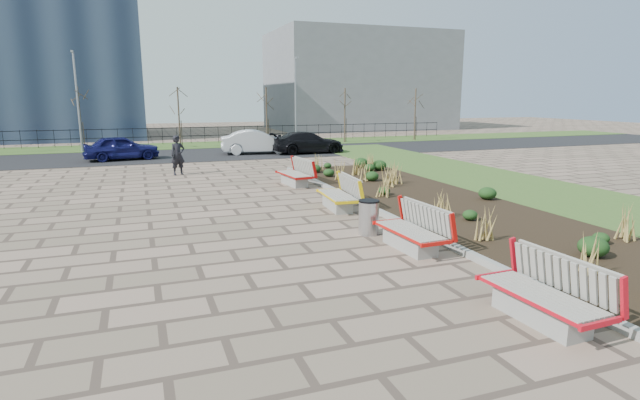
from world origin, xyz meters
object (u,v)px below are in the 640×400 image
object	(u,v)px
bench_b	(410,228)
lamp_west	(78,103)
pedestrian	(178,155)
lamp_east	(296,102)
car_silver	(257,142)
bench_a	(541,291)
car_black	(308,142)
bench_d	(294,173)
car_blue	(122,148)
bench_c	(337,193)
litter_bin	(369,218)

from	to	relation	value
bench_b	lamp_west	xyz separation A→B (m)	(-9.00, 24.83, 2.54)
pedestrian	lamp_east	xyz separation A→B (m)	(9.06, 11.60, 2.16)
car_silver	bench_a	bearing A→B (deg)	-175.86
bench_a	lamp_east	xyz separation A→B (m)	(5.00, 28.80, 2.54)
car_black	lamp_east	world-z (taller)	lamp_east
bench_d	car_blue	size ratio (longest dim) A/B	0.54
lamp_east	bench_c	bearing A→B (deg)	-103.75
bench_d	car_black	distance (m)	11.14
pedestrian	lamp_east	bearing A→B (deg)	35.03
pedestrian	bench_c	bearing A→B (deg)	-82.30
bench_c	car_silver	xyz separation A→B (m)	(1.09, 15.72, 0.23)
litter_bin	pedestrian	world-z (taller)	pedestrian
car_silver	bench_b	bearing A→B (deg)	-176.37
bench_c	car_blue	world-z (taller)	car_blue
bench_b	pedestrian	distance (m)	13.85
bench_c	lamp_east	distance (m)	21.18
bench_b	lamp_west	world-z (taller)	lamp_west
bench_d	lamp_east	distance (m)	16.84
bench_b	litter_bin	world-z (taller)	bench_b
bench_b	car_silver	size ratio (longest dim) A/B	0.49
bench_a	litter_bin	bearing A→B (deg)	90.69
car_silver	car_black	size ratio (longest dim) A/B	0.96
bench_a	car_silver	distance (m)	24.12
car_blue	lamp_east	size ratio (longest dim) A/B	0.65
bench_c	lamp_west	world-z (taller)	lamp_west
pedestrian	lamp_west	bearing A→B (deg)	96.10
bench_c	car_blue	distance (m)	16.60
car_blue	car_silver	distance (m)	7.65
car_silver	lamp_east	world-z (taller)	lamp_east
car_black	bench_a	bearing A→B (deg)	168.52
pedestrian	car_black	size ratio (longest dim) A/B	0.39
bench_c	bench_d	xyz separation A→B (m)	(0.00, 4.55, 0.00)
bench_c	bench_d	distance (m)	4.55
litter_bin	lamp_east	size ratio (longest dim) A/B	0.14
lamp_west	lamp_east	world-z (taller)	same
car_blue	lamp_east	bearing A→B (deg)	-73.74
bench_c	bench_a	bearing A→B (deg)	-85.50
bench_b	car_black	size ratio (longest dim) A/B	0.47
bench_c	lamp_east	world-z (taller)	lamp_east
bench_c	car_black	bearing A→B (deg)	79.29
litter_bin	car_silver	xyz separation A→B (m)	(1.41, 18.64, 0.30)
bench_b	lamp_east	bearing A→B (deg)	75.95
litter_bin	lamp_west	distance (m)	25.05
bench_a	car_black	bearing A→B (deg)	77.46
car_blue	lamp_east	xyz separation A→B (m)	(11.55, 5.17, 2.36)
bench_d	car_silver	size ratio (longest dim) A/B	0.49
car_silver	lamp_west	world-z (taller)	lamp_west
bench_c	lamp_east	bearing A→B (deg)	80.74
bench_d	lamp_west	world-z (taller)	lamp_west
bench_d	pedestrian	world-z (taller)	pedestrian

